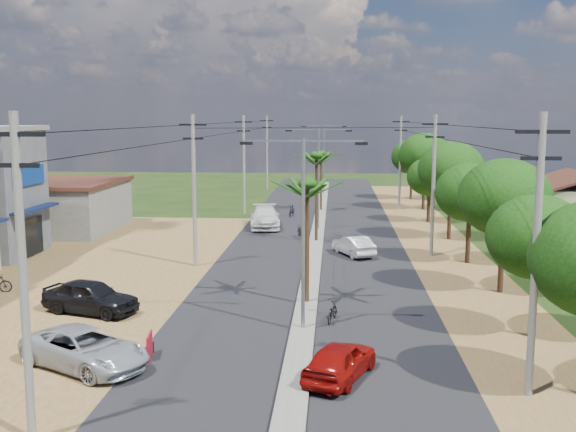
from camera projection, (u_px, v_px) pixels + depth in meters
The scene contains 35 objects.
ground at pixel (303, 332), 27.95m from camera, with size 160.00×160.00×0.00m, color black.
road at pixel (314, 257), 42.76m from camera, with size 12.00×110.00×0.04m, color black.
median at pixel (315, 247), 45.71m from camera, with size 1.00×90.00×0.18m, color #605E56.
dirt_lot_west at pixel (37, 280), 36.87m from camera, with size 18.00×46.00×0.04m, color brown.
dirt_shoulder_east at pixel (449, 259), 42.18m from camera, with size 5.00×90.00×0.03m, color brown.
low_shed at pixel (50, 205), 52.79m from camera, with size 10.40×10.40×3.95m.
tree_east_b at pixel (537, 237), 26.72m from camera, with size 4.00×4.00×5.83m.
tree_east_c at pixel (504, 198), 33.49m from camera, with size 4.60×4.60×6.83m.
tree_east_d at pixel (470, 193), 40.50m from camera, with size 4.20×4.20×6.13m.
tree_east_e at pixel (451, 170), 48.27m from camera, with size 4.80×4.80×7.14m.
tree_east_f at pixel (429, 177), 56.37m from camera, with size 3.80×3.80×5.52m.
tree_east_g at pixel (425, 155), 64.03m from camera, with size 5.00×5.00×7.38m.
tree_east_h at pixel (412, 157), 72.03m from camera, with size 4.40×4.40×6.52m.
palm_median_near at pixel (307, 189), 31.09m from camera, with size 2.00×2.00×6.15m.
palm_median_mid at pixel (317, 160), 46.83m from camera, with size 2.00×2.00×6.55m.
palm_median_far at pixel (321, 156), 62.72m from camera, with size 2.00×2.00×5.85m.
streetlight_near at pixel (303, 218), 27.26m from camera, with size 5.10×0.18×8.00m.
streetlight_mid at pixel (318, 170), 51.93m from camera, with size 5.10×0.18×8.00m.
streetlight_far at pixel (324, 153), 76.60m from camera, with size 5.10×0.18×8.00m.
utility_pole_w_a at pixel (23, 272), 17.87m from camera, with size 1.60×0.24×9.00m.
utility_pole_w_b at pixel (194, 187), 39.58m from camera, with size 1.60×0.24×9.00m.
utility_pole_w_c at pixel (244, 162), 61.30m from camera, with size 1.60×0.24×9.00m.
utility_pole_w_d at pixel (267, 151), 82.02m from camera, with size 1.60×0.24×9.00m.
utility_pole_e_a at pixel (536, 250), 20.83m from camera, with size 1.60×0.24×9.00m.
utility_pole_e_b at pixel (433, 182), 42.54m from camera, with size 1.60×0.24×9.00m.
utility_pole_e_c at pixel (400, 160), 64.25m from camera, with size 1.60×0.24×9.00m.
car_red_near at pixel (340, 361), 22.76m from camera, with size 1.54×3.83×1.31m, color maroon.
car_silver_mid at pixel (353, 246), 43.14m from camera, with size 1.36×3.89×1.28m, color #A4A7AC.
car_white_far at pixel (265, 218), 54.00m from camera, with size 2.31×5.69×1.65m, color silver.
car_parked_silver at pixel (85, 350), 23.79m from camera, with size 2.31×5.00×1.39m, color #A4A7AC.
car_parked_dark at pixel (91, 297), 30.43m from camera, with size 1.81×4.51×1.54m, color black.
moto_rider_east at pixel (332, 313), 29.22m from camera, with size 0.57×1.63×0.86m, color black.
moto_rider_west_a at pixel (301, 231), 49.52m from camera, with size 0.66×1.90×1.00m, color black.
moto_rider_west_b at pixel (292, 211), 59.97m from camera, with size 0.50×1.78×1.07m, color black.
roadside_sign at pixel (150, 346), 24.81m from camera, with size 0.23×1.14×0.95m.
Camera 1 is at (1.24, -26.93, 8.84)m, focal length 42.00 mm.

